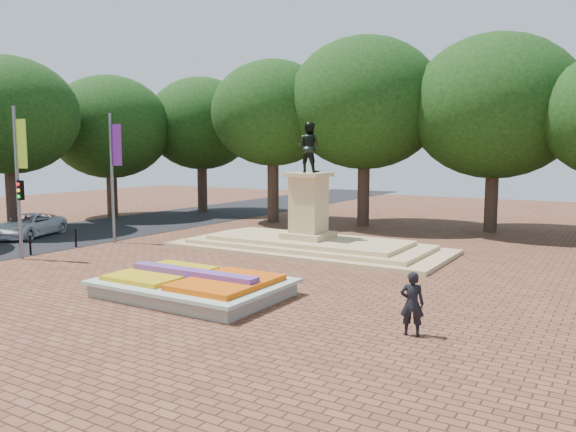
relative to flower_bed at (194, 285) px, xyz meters
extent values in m
plane|color=brown|center=(-1.03, 2.00, -0.38)|extent=(90.00, 90.00, 0.00)
cube|color=black|center=(-16.03, 7.00, -0.37)|extent=(9.00, 90.00, 0.02)
cube|color=gray|center=(-0.03, 0.00, -0.15)|extent=(6.00, 4.00, 0.45)
cube|color=beige|center=(-0.03, 0.00, 0.12)|extent=(6.30, 4.30, 0.12)
cube|color=orange|center=(1.42, 0.00, 0.25)|extent=(2.60, 3.40, 0.22)
cube|color=gold|center=(-1.48, 0.00, 0.24)|extent=(2.60, 3.40, 0.18)
cube|color=#58338C|center=(-0.03, 0.00, 0.34)|extent=(5.20, 0.55, 0.38)
cube|color=tan|center=(-1.03, 10.00, -0.28)|extent=(14.00, 6.00, 0.20)
cube|color=tan|center=(-1.03, 10.00, -0.08)|extent=(12.00, 5.00, 0.20)
cube|color=tan|center=(-1.03, 10.00, 0.12)|extent=(10.00, 4.00, 0.20)
cube|color=tan|center=(-1.03, 10.00, 0.37)|extent=(2.20, 2.20, 0.30)
cube|color=tan|center=(-1.03, 10.00, 1.92)|extent=(1.50, 1.50, 2.80)
cube|color=tan|center=(-1.03, 10.00, 3.42)|extent=(1.90, 1.90, 0.20)
imported|color=black|center=(-1.03, 10.00, 4.77)|extent=(1.22, 0.95, 2.50)
cylinder|color=#36261D|center=(-17.03, 20.00, 1.62)|extent=(0.80, 0.80, 4.00)
ellipsoid|color=black|center=(-17.03, 20.00, 6.32)|extent=(8.80, 8.80, 7.48)
cylinder|color=#36261D|center=(-9.03, 20.00, 1.62)|extent=(0.80, 0.80, 4.00)
ellipsoid|color=black|center=(-9.03, 20.00, 6.32)|extent=(8.80, 8.80, 7.48)
cylinder|color=#36261D|center=(-2.03, 20.00, 1.62)|extent=(0.80, 0.80, 4.00)
ellipsoid|color=black|center=(-2.03, 20.00, 6.32)|extent=(8.80, 8.80, 7.48)
cylinder|color=#36261D|center=(4.97, 20.00, 1.62)|extent=(0.80, 0.80, 4.00)
ellipsoid|color=black|center=(4.97, 20.00, 6.32)|extent=(8.80, 8.80, 7.48)
cylinder|color=#36261D|center=(-20.53, 7.00, 1.54)|extent=(0.80, 0.80, 3.84)
ellipsoid|color=black|center=(-20.53, 7.00, 6.03)|extent=(8.40, 8.40, 7.14)
cylinder|color=#36261D|center=(-20.53, 15.00, 1.54)|extent=(0.80, 0.80, 3.84)
ellipsoid|color=black|center=(-20.53, 15.00, 6.03)|extent=(8.40, 8.40, 7.14)
cylinder|color=slate|center=(-11.23, 1.00, 3.12)|extent=(0.16, 0.16, 7.00)
cube|color=#9CCF29|center=(-10.78, 1.00, 4.92)|extent=(0.70, 0.04, 2.20)
cylinder|color=slate|center=(-11.23, 6.50, 3.12)|extent=(0.16, 0.16, 7.00)
cube|color=#621F81|center=(-10.78, 6.50, 4.92)|extent=(0.70, 0.04, 2.20)
cube|color=black|center=(-11.03, 1.00, 2.82)|extent=(0.28, 0.18, 0.90)
cylinder|color=black|center=(-11.73, 1.80, 0.07)|extent=(0.10, 0.10, 0.90)
sphere|color=black|center=(-11.73, 1.80, 0.54)|extent=(0.12, 0.12, 0.12)
cylinder|color=black|center=(-11.73, 4.40, 0.07)|extent=(0.10, 0.10, 0.90)
sphere|color=black|center=(-11.73, 4.40, 0.54)|extent=(0.12, 0.12, 0.12)
cylinder|color=black|center=(-11.73, 7.00, 0.07)|extent=(0.10, 0.10, 0.90)
sphere|color=black|center=(-11.73, 7.00, 0.54)|extent=(0.12, 0.12, 0.12)
imported|color=silver|center=(-17.08, 5.33, 0.30)|extent=(3.81, 5.37, 1.36)
imported|color=black|center=(7.83, -0.18, 0.51)|extent=(0.73, 0.57, 1.77)
camera|label=1|loc=(12.58, -14.52, 4.58)|focal=35.00mm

